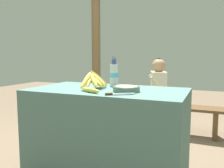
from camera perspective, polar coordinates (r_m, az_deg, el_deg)
name	(u,v)px	position (r m, az deg, el deg)	size (l,w,h in m)	color
market_counter	(107,133)	(2.17, -1.11, -11.62)	(1.36, 0.74, 0.79)	#4C706B
banana_bunch_ripe	(94,80)	(2.11, -4.30, 0.97)	(0.19, 0.36, 0.17)	#4C381E
serving_bowl	(126,88)	(1.94, 3.49, -1.07)	(0.22, 0.22, 0.04)	#4C6B5B
water_bottle	(114,74)	(2.28, 0.48, 2.34)	(0.08, 0.08, 0.29)	silver
loose_banana_front	(90,90)	(1.89, -5.23, -1.45)	(0.22, 0.13, 0.04)	#E0C64C
knife	(116,94)	(1.76, 0.89, -2.35)	(0.20, 0.14, 0.02)	#BCBCC1
wooden_bench	(154,108)	(3.49, 10.11, -5.61)	(1.84, 0.32, 0.40)	brown
seated_vendor	(155,90)	(3.40, 10.28, -1.47)	(0.46, 0.43, 1.05)	#564C60
banana_bunch_green	(124,97)	(3.60, 2.97, -3.25)	(0.20, 0.28, 0.12)	#4C381E
support_post_near	(96,42)	(4.09, -3.85, 10.08)	(0.15, 0.15, 2.64)	brown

